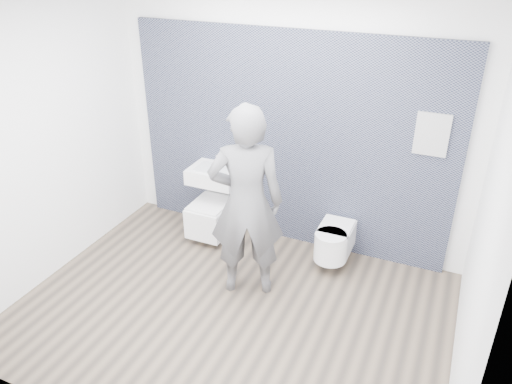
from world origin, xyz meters
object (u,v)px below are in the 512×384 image
at_px(toilet_square, 213,214).
at_px(washbasin, 215,175).
at_px(toilet_rounded, 334,241).
at_px(visitor, 246,203).

bearing_deg(toilet_square, washbasin, 90.00).
distance_m(toilet_rounded, visitor, 1.22).
distance_m(toilet_square, visitor, 1.28).
height_order(washbasin, toilet_square, washbasin).
bearing_deg(toilet_rounded, washbasin, 176.63).
xyz_separation_m(toilet_square, toilet_rounded, (1.47, 0.00, 0.00)).
bearing_deg(toilet_square, toilet_rounded, 0.14).
bearing_deg(washbasin, toilet_square, -90.00).
bearing_deg(visitor, toilet_rounded, -155.90).
height_order(washbasin, toilet_rounded, washbasin).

